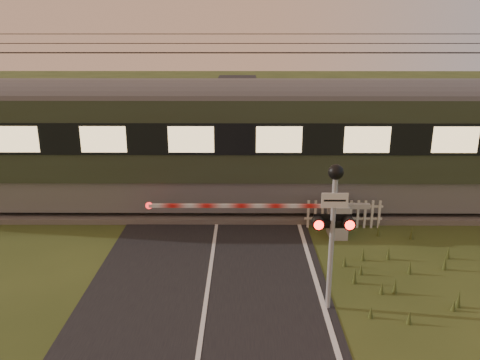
{
  "coord_description": "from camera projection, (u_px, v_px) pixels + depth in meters",
  "views": [
    {
      "loc": [
        0.87,
        -9.65,
        5.98
      ],
      "look_at": [
        0.79,
        3.2,
        2.06
      ],
      "focal_mm": 35.0,
      "sensor_mm": 36.0,
      "label": 1
    }
  ],
  "objects": [
    {
      "name": "road",
      "position": [
        206.0,
        309.0,
        10.75
      ],
      "size": [
        6.0,
        140.0,
        0.03
      ],
      "color": "black",
      "rests_on": "ground"
    },
    {
      "name": "ground",
      "position": [
        206.0,
        304.0,
        10.98
      ],
      "size": [
        160.0,
        160.0,
        0.0
      ],
      "primitive_type": "plane",
      "color": "#2F3D17",
      "rests_on": "ground"
    },
    {
      "name": "boom_gate",
      "position": [
        327.0,
        218.0,
        14.58
      ],
      "size": [
        6.96,
        0.83,
        1.1
      ],
      "color": "gray",
      "rests_on": "ground"
    },
    {
      "name": "overhead_wires",
      "position": [
        217.0,
        46.0,
        15.52
      ],
      "size": [
        120.0,
        0.62,
        0.62
      ],
      "color": "black",
      "rests_on": "ground"
    },
    {
      "name": "track_bed",
      "position": [
        219.0,
        206.0,
        17.18
      ],
      "size": [
        140.0,
        3.4,
        0.39
      ],
      "color": "#47423D",
      "rests_on": "ground"
    },
    {
      "name": "crossing_signal",
      "position": [
        333.0,
        212.0,
        10.12
      ],
      "size": [
        0.87,
        0.36,
        3.43
      ],
      "color": "gray",
      "rests_on": "ground"
    },
    {
      "name": "picket_fence",
      "position": [
        344.0,
        214.0,
        15.22
      ],
      "size": [
        2.54,
        0.08,
        0.95
      ],
      "color": "silver",
      "rests_on": "ground"
    }
  ]
}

